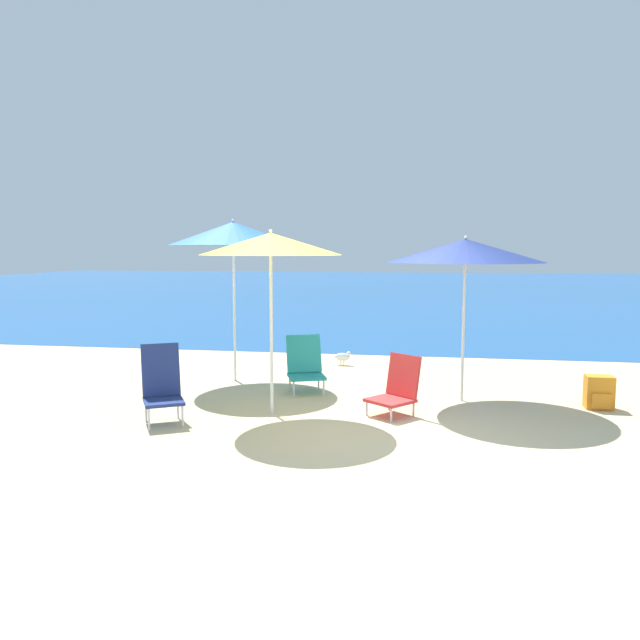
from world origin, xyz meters
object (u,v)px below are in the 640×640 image
object	(u,v)px
beach_chair_teal	(305,365)
seagull	(343,357)
beach_umbrella_navy	(465,251)
beach_umbrella_yellow	(271,244)
beach_chair_navy	(162,384)
beach_umbrella_blue	(233,234)
beach_chair_red	(397,388)
backpack_orange	(599,392)

from	to	relation	value
beach_chair_teal	seagull	size ratio (longest dim) A/B	2.77
beach_umbrella_navy	seagull	bearing A→B (deg)	130.11
seagull	beach_umbrella_yellow	bearing A→B (deg)	-97.20
beach_chair_navy	beach_chair_teal	world-z (taller)	beach_chair_navy
beach_umbrella_yellow	beach_chair_teal	xyz separation A→B (m)	(0.16, 1.19, -1.59)
beach_umbrella_blue	beach_chair_red	bearing A→B (deg)	-31.58
beach_chair_red	seagull	bearing A→B (deg)	148.60
beach_umbrella_yellow	seagull	distance (m)	3.67
beach_chair_red	backpack_orange	size ratio (longest dim) A/B	1.73
beach_umbrella_navy	seagull	distance (m)	3.29
beach_umbrella_navy	beach_umbrella_yellow	size ratio (longest dim) A/B	0.97
beach_umbrella_yellow	beach_chair_navy	size ratio (longest dim) A/B	2.48
beach_chair_navy	seagull	distance (m)	3.99
beach_umbrella_navy	beach_chair_red	size ratio (longest dim) A/B	3.00
beach_chair_red	backpack_orange	distance (m)	2.46
beach_umbrella_yellow	beach_chair_navy	distance (m)	1.96
beach_chair_red	beach_chair_navy	bearing A→B (deg)	-124.34
beach_chair_navy	seagull	xyz separation A→B (m)	(1.51, 3.68, -0.28)
beach_umbrella_yellow	beach_chair_red	world-z (taller)	beach_umbrella_yellow
beach_chair_teal	beach_chair_navy	bearing A→B (deg)	-147.07
beach_chair_teal	seagull	distance (m)	2.00
beach_umbrella_blue	beach_chair_navy	bearing A→B (deg)	-93.50
beach_umbrella_navy	seagull	world-z (taller)	beach_umbrella_navy
beach_chair_navy	seagull	size ratio (longest dim) A/B	3.17
beach_chair_red	beach_umbrella_blue	bearing A→B (deg)	-172.19
beach_umbrella_yellow	seagull	xyz separation A→B (m)	(0.40, 3.17, -1.81)
beach_umbrella_blue	beach_umbrella_yellow	world-z (taller)	beach_umbrella_blue
beach_umbrella_blue	beach_chair_navy	xyz separation A→B (m)	(-0.14, -2.22, -1.69)
beach_chair_teal	beach_umbrella_yellow	bearing A→B (deg)	-117.90
backpack_orange	seagull	size ratio (longest dim) A/B	1.48
beach_umbrella_blue	beach_chair_teal	xyz separation A→B (m)	(1.13, -0.51, -1.75)
beach_umbrella_navy	beach_umbrella_yellow	bearing A→B (deg)	-154.85
backpack_orange	seagull	distance (m)	4.08
beach_chair_red	seagull	size ratio (longest dim) A/B	2.55
beach_umbrella_yellow	seagull	world-z (taller)	beach_umbrella_yellow
beach_umbrella_blue	backpack_orange	world-z (taller)	beach_umbrella_blue
beach_chair_navy	beach_chair_teal	distance (m)	2.13
beach_chair_navy	backpack_orange	distance (m)	5.11
seagull	beach_umbrella_navy	bearing A→B (deg)	-49.89
beach_umbrella_blue	beach_chair_red	xyz separation A→B (m)	(2.40, -1.48, -1.80)
seagull	beach_chair_teal	bearing A→B (deg)	-97.05
beach_chair_navy	backpack_orange	xyz separation A→B (m)	(4.91, 1.41, -0.23)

